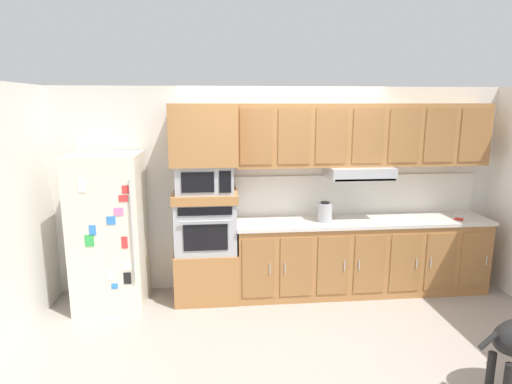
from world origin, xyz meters
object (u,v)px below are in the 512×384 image
(screwdriver, at_px, (459,219))
(electric_kettle, at_px, (325,212))
(built_in_oven, at_px, (206,225))
(microwave, at_px, (205,178))
(refrigerator, at_px, (109,231))

(screwdriver, bearing_deg, electric_kettle, 176.58)
(screwdriver, bearing_deg, built_in_oven, 177.28)
(built_in_oven, xyz_separation_m, electric_kettle, (1.41, -0.05, 0.13))
(microwave, height_order, screwdriver, microwave)
(built_in_oven, bearing_deg, microwave, -0.77)
(refrigerator, relative_size, microwave, 2.73)
(microwave, height_order, electric_kettle, microwave)
(refrigerator, bearing_deg, microwave, 3.56)
(microwave, distance_m, screwdriver, 3.09)
(refrigerator, relative_size, screwdriver, 10.59)
(refrigerator, height_order, built_in_oven, refrigerator)
(refrigerator, xyz_separation_m, screwdriver, (4.13, -0.08, 0.05))
(microwave, relative_size, electric_kettle, 2.68)
(built_in_oven, height_order, electric_kettle, built_in_oven)
(microwave, bearing_deg, screwdriver, -2.72)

